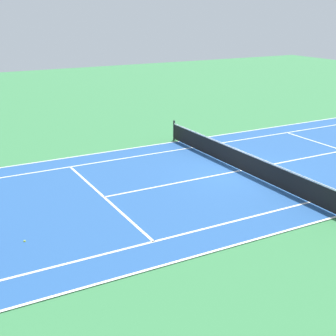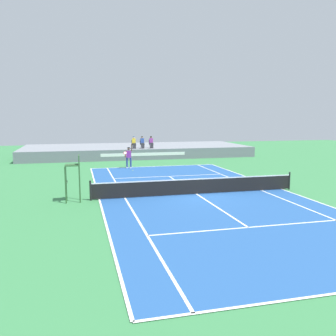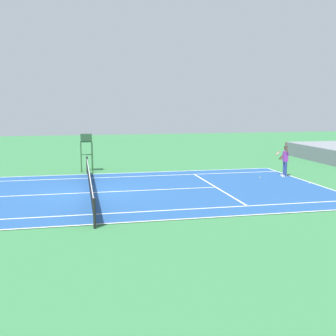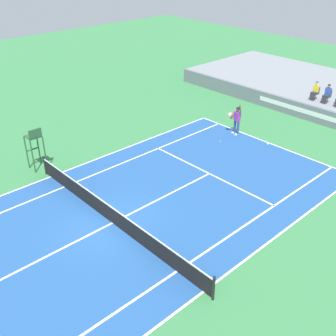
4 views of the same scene
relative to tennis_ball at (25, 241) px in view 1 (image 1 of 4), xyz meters
name	(u,v)px [view 1 (image 1 of 4)]	position (x,y,z in m)	size (l,w,h in m)	color
ground_plane	(240,171)	(2.20, -9.86, -0.03)	(80.00, 80.00, 0.00)	#387F47
court	(240,171)	(2.20, -9.86, -0.02)	(11.08, 23.88, 0.03)	#235193
net	(241,160)	(2.20, -9.86, 0.49)	(11.98, 0.10, 1.07)	black
tennis_ball	(25,241)	(0.00, 0.00, 0.00)	(0.07, 0.07, 0.07)	#D1E533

